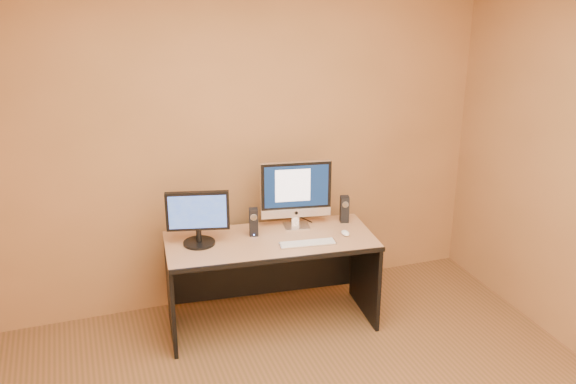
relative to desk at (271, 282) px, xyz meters
name	(u,v)px	position (x,y,z in m)	size (l,w,h in m)	color
walls	(339,247)	(-0.13, -1.48, 0.96)	(4.00, 4.00, 2.60)	#A46F42
desk	(271,282)	(0.00, 0.00, 0.00)	(1.48, 0.65, 0.69)	#A87754
imac	(297,194)	(0.25, 0.16, 0.60)	(0.53, 0.19, 0.51)	silver
second_monitor	(198,218)	(-0.50, 0.09, 0.54)	(0.45, 0.22, 0.39)	black
speaker_left	(254,222)	(-0.09, 0.11, 0.45)	(0.06, 0.07, 0.20)	black
speaker_right	(344,209)	(0.63, 0.13, 0.45)	(0.06, 0.07, 0.20)	black
keyboard	(308,243)	(0.22, -0.17, 0.35)	(0.40, 0.11, 0.02)	silver
mouse	(345,233)	(0.53, -0.10, 0.36)	(0.05, 0.09, 0.03)	white
cable_a	(303,218)	(0.35, 0.28, 0.35)	(0.01, 0.01, 0.20)	black
cable_b	(292,220)	(0.26, 0.28, 0.35)	(0.01, 0.01, 0.17)	black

